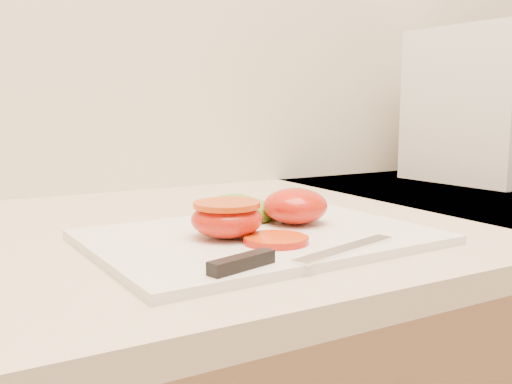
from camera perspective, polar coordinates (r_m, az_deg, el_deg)
cutting_board at (r=0.64m, az=0.44°, el=-4.53°), size 0.38×0.28×0.01m
tomato_half_dome at (r=0.69m, az=3.95°, el=-1.40°), size 0.08×0.08×0.04m
tomato_half_cut at (r=0.62m, az=-2.95°, el=-2.60°), size 0.08×0.08×0.04m
tomato_slice_0 at (r=0.59m, az=2.00°, el=-4.78°), size 0.07×0.07×0.01m
lettuce_leaf_0 at (r=0.72m, az=-1.02°, el=-1.61°), size 0.14×0.14×0.03m
knife at (r=0.53m, az=2.98°, el=-6.48°), size 0.23×0.06×0.01m
appliance at (r=1.23m, az=21.72°, el=8.02°), size 0.22×0.26×0.30m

